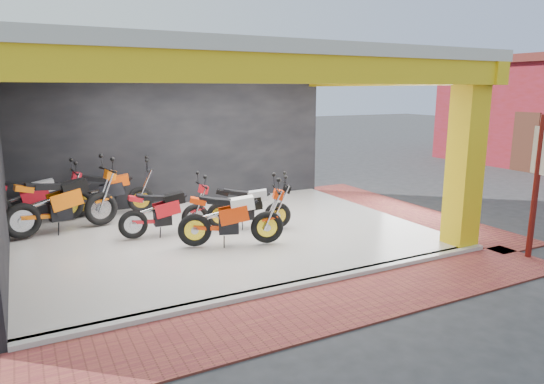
% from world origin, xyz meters
% --- Properties ---
extents(ground, '(80.00, 80.00, 0.00)m').
position_xyz_m(ground, '(0.00, 0.00, 0.00)').
color(ground, '#2D2D30').
rests_on(ground, ground).
extents(showroom_floor, '(8.00, 6.00, 0.10)m').
position_xyz_m(showroom_floor, '(0.00, 2.00, 0.05)').
color(showroom_floor, silver).
rests_on(showroom_floor, ground).
extents(showroom_ceiling, '(8.40, 6.40, 0.20)m').
position_xyz_m(showroom_ceiling, '(0.00, 2.00, 3.60)').
color(showroom_ceiling, beige).
rests_on(showroom_ceiling, corner_column).
extents(back_wall, '(8.20, 0.20, 3.50)m').
position_xyz_m(back_wall, '(0.00, 5.10, 1.75)').
color(back_wall, black).
rests_on(back_wall, ground).
extents(corner_column, '(0.50, 0.50, 3.50)m').
position_xyz_m(corner_column, '(3.75, -0.75, 1.75)').
color(corner_column, yellow).
rests_on(corner_column, ground).
extents(header_beam_front, '(8.40, 0.30, 0.40)m').
position_xyz_m(header_beam_front, '(0.00, -1.00, 3.30)').
color(header_beam_front, yellow).
rests_on(header_beam_front, corner_column).
extents(header_beam_right, '(0.30, 6.40, 0.40)m').
position_xyz_m(header_beam_right, '(4.00, 2.00, 3.30)').
color(header_beam_right, yellow).
rests_on(header_beam_right, corner_column).
extents(floor_kerb, '(8.00, 0.20, 0.10)m').
position_xyz_m(floor_kerb, '(0.00, -1.02, 0.05)').
color(floor_kerb, silver).
rests_on(floor_kerb, ground).
extents(paver_front, '(9.00, 1.40, 0.03)m').
position_xyz_m(paver_front, '(0.00, -1.80, 0.01)').
color(paver_front, '#983F32').
rests_on(paver_front, ground).
extents(paver_right, '(1.40, 7.00, 0.03)m').
position_xyz_m(paver_right, '(4.80, 2.00, 0.01)').
color(paver_right, '#983F32').
rests_on(paver_right, ground).
extents(signpost, '(0.13, 0.35, 2.60)m').
position_xyz_m(signpost, '(4.40, -1.77, 1.42)').
color(signpost, '#59110D').
rests_on(signpost, ground).
extents(moto_hero, '(2.25, 1.43, 1.29)m').
position_xyz_m(moto_hero, '(0.40, 0.89, 0.75)').
color(moto_hero, '#EF3A0A').
rests_on(moto_hero, showroom_floor).
extents(moto_row_a, '(2.00, 1.47, 1.15)m').
position_xyz_m(moto_row_a, '(1.07, 1.71, 0.68)').
color(moto_row_a, black).
rests_on(moto_row_a, showroom_floor).
extents(moto_row_b, '(1.97, 0.80, 1.18)m').
position_xyz_m(moto_row_b, '(-0.56, 2.31, 0.69)').
color(moto_row_b, red).
rests_on(moto_row_b, showroom_floor).
extents(moto_row_c, '(2.25, 1.23, 1.30)m').
position_xyz_m(moto_row_c, '(-1.20, 4.37, 0.75)').
color(moto_row_c, black).
rests_on(moto_row_c, showroom_floor).
extents(moto_row_d, '(2.54, 1.35, 1.47)m').
position_xyz_m(moto_row_d, '(-2.22, 3.68, 0.84)').
color(moto_row_d, '#DF5F09').
rests_on(moto_row_d, showroom_floor).
extents(moto_row_e, '(2.21, 0.93, 1.33)m').
position_xyz_m(moto_row_e, '(-2.80, 4.50, 0.76)').
color(moto_row_e, '#B2131F').
rests_on(moto_row_e, showroom_floor).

